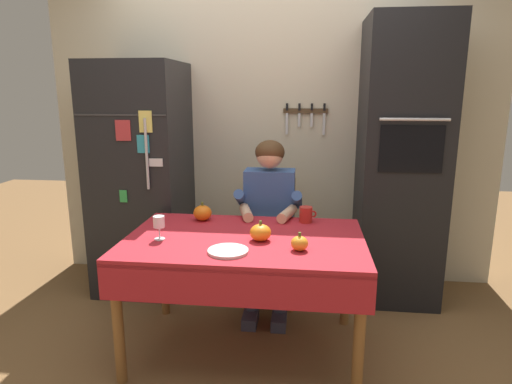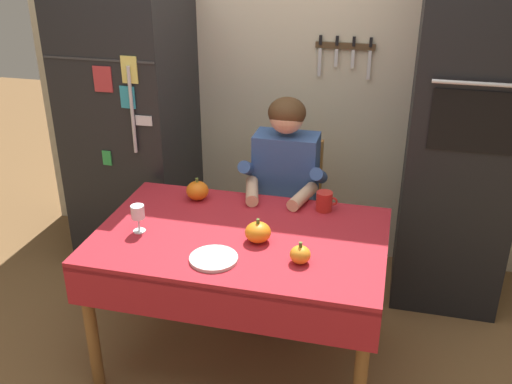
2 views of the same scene
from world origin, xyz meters
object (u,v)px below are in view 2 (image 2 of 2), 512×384
at_px(wine_glass, 138,213).
at_px(seated_person, 283,187).
at_px(refrigerator, 133,130).
at_px(wall_oven, 464,130).
at_px(coffee_mug, 324,201).
at_px(pumpkin_large, 197,191).
at_px(serving_tray, 214,259).
at_px(chair_behind_person, 289,208).
at_px(dining_table, 240,251).
at_px(pumpkin_small, 258,232).
at_px(pumpkin_medium, 300,255).

bearing_deg(wine_glass, seated_person, 49.71).
bearing_deg(refrigerator, wall_oven, 1.14).
distance_m(refrigerator, coffee_mug, 1.41).
bearing_deg(wine_glass, pumpkin_large, 69.01).
bearing_deg(refrigerator, seated_person, -15.01).
distance_m(coffee_mug, pumpkin_large, 0.69).
xyz_separation_m(coffee_mug, serving_tray, (-0.41, -0.61, -0.04)).
distance_m(chair_behind_person, coffee_mug, 0.57).
bearing_deg(coffee_mug, dining_table, -134.06).
relative_size(coffee_mug, serving_tray, 0.51).
distance_m(seated_person, pumpkin_large, 0.50).
height_order(refrigerator, pumpkin_small, refrigerator).
bearing_deg(dining_table, coffee_mug, 45.94).
relative_size(refrigerator, pumpkin_large, 14.47).
bearing_deg(chair_behind_person, refrigerator, 175.04).
distance_m(wall_oven, pumpkin_medium, 1.33).
bearing_deg(chair_behind_person, serving_tray, -97.96).
distance_m(refrigerator, seated_person, 1.09).
distance_m(pumpkin_small, serving_tray, 0.26).
bearing_deg(pumpkin_large, serving_tray, -64.37).
bearing_deg(wall_oven, refrigerator, -178.86).
xyz_separation_m(refrigerator, coffee_mug, (1.31, -0.51, -0.11)).
bearing_deg(wall_oven, pumpkin_medium, -123.69).
bearing_deg(pumpkin_medium, wall_oven, 56.31).
distance_m(wine_glass, pumpkin_large, 0.44).
bearing_deg(refrigerator, pumpkin_medium, -39.42).
xyz_separation_m(refrigerator, pumpkin_medium, (1.27, -1.05, -0.12)).
xyz_separation_m(refrigerator, serving_tray, (0.90, -1.12, -0.15)).
xyz_separation_m(wall_oven, pumpkin_large, (-1.38, -0.59, -0.26)).
bearing_deg(coffee_mug, wall_oven, 38.63).
relative_size(wall_oven, pumpkin_medium, 20.43).
height_order(refrigerator, wall_oven, wall_oven).
relative_size(chair_behind_person, pumpkin_large, 7.48).
bearing_deg(dining_table, pumpkin_medium, -26.89).
distance_m(refrigerator, serving_tray, 1.44).
bearing_deg(coffee_mug, seated_person, 138.57).
height_order(coffee_mug, pumpkin_medium, same).
bearing_deg(pumpkin_small, serving_tray, -125.68).
relative_size(refrigerator, dining_table, 1.29).
bearing_deg(pumpkin_small, chair_behind_person, 90.51).
height_order(dining_table, wine_glass, wine_glass).
xyz_separation_m(dining_table, pumpkin_large, (-0.33, 0.33, 0.14)).
xyz_separation_m(pumpkin_large, pumpkin_small, (0.43, -0.36, -0.00)).
height_order(chair_behind_person, pumpkin_small, chair_behind_person).
bearing_deg(serving_tray, coffee_mug, 56.02).
xyz_separation_m(refrigerator, chair_behind_person, (1.04, -0.09, -0.39)).
bearing_deg(pumpkin_large, dining_table, -45.51).
distance_m(refrigerator, dining_table, 1.32).
distance_m(dining_table, seated_person, 0.62).
xyz_separation_m(coffee_mug, pumpkin_small, (-0.26, -0.40, -0.00)).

